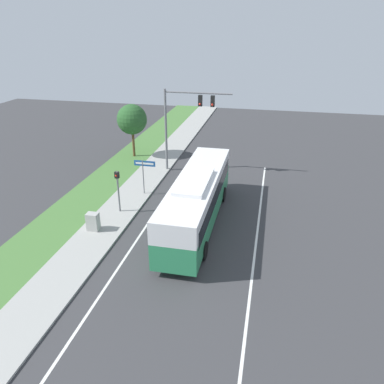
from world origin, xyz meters
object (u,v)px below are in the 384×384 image
object	(u,v)px
pedestrian_signal	(118,185)
bus	(197,197)
street_sign	(144,170)
utility_cabinet	(93,222)
signal_gantry	(184,115)

from	to	relation	value
pedestrian_signal	bus	bearing A→B (deg)	-4.14
street_sign	utility_cabinet	world-z (taller)	street_sign
bus	pedestrian_signal	size ratio (longest dim) A/B	4.03
street_sign	bus	bearing A→B (deg)	-36.91
bus	pedestrian_signal	world-z (taller)	bus
pedestrian_signal	signal_gantry	bearing A→B (deg)	73.63
utility_cabinet	bus	bearing A→B (deg)	20.90
pedestrian_signal	utility_cabinet	world-z (taller)	pedestrian_signal
utility_cabinet	street_sign	bearing A→B (deg)	76.94
bus	signal_gantry	xyz separation A→B (m)	(-3.05, 9.13, 3.11)
pedestrian_signal	utility_cabinet	xyz separation A→B (m)	(-0.63, -2.79, -1.39)
pedestrian_signal	utility_cabinet	size ratio (longest dim) A/B	2.63
signal_gantry	bus	bearing A→B (deg)	-71.55
signal_gantry	street_sign	bearing A→B (deg)	-108.14
signal_gantry	utility_cabinet	distance (m)	12.72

